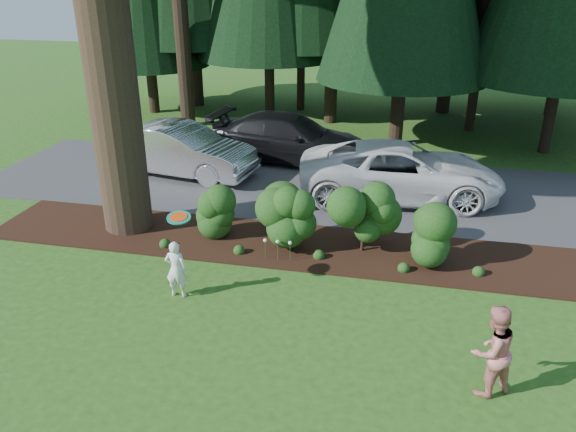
{
  "coord_description": "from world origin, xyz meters",
  "views": [
    {
      "loc": [
        2.43,
        -8.98,
        6.38
      ],
      "look_at": [
        -0.0,
        2.18,
        1.3
      ],
      "focal_mm": 35.0,
      "sensor_mm": 36.0,
      "label": 1
    }
  ],
  "objects_px": {
    "frisbee": "(179,217)",
    "child": "(176,269)",
    "car_white_suv": "(401,171)",
    "adult": "(492,351)",
    "car_silver_wagon": "(180,150)",
    "car_dark_suv": "(290,138)"
  },
  "relations": [
    {
      "from": "frisbee",
      "to": "car_silver_wagon",
      "type": "bearing_deg",
      "value": 112.56
    },
    {
      "from": "child",
      "to": "frisbee",
      "type": "height_order",
      "value": "frisbee"
    },
    {
      "from": "car_white_suv",
      "to": "frisbee",
      "type": "xyz_separation_m",
      "value": [
        -4.24,
        -6.47,
        0.93
      ]
    },
    {
      "from": "car_white_suv",
      "to": "adult",
      "type": "xyz_separation_m",
      "value": [
        1.71,
        -8.23,
        -0.05
      ]
    },
    {
      "from": "car_silver_wagon",
      "to": "frisbee",
      "type": "relative_size",
      "value": 10.32
    },
    {
      "from": "car_silver_wagon",
      "to": "frisbee",
      "type": "bearing_deg",
      "value": -147.95
    },
    {
      "from": "car_silver_wagon",
      "to": "child",
      "type": "bearing_deg",
      "value": -149.02
    },
    {
      "from": "car_white_suv",
      "to": "car_dark_suv",
      "type": "height_order",
      "value": "car_white_suv"
    },
    {
      "from": "adult",
      "to": "car_silver_wagon",
      "type": "bearing_deg",
      "value": -78.35
    },
    {
      "from": "car_dark_suv",
      "to": "child",
      "type": "xyz_separation_m",
      "value": [
        -0.41,
        -9.32,
        -0.21
      ]
    },
    {
      "from": "car_silver_wagon",
      "to": "adult",
      "type": "distance_m",
      "value": 12.5
    },
    {
      "from": "adult",
      "to": "frisbee",
      "type": "relative_size",
      "value": 3.29
    },
    {
      "from": "frisbee",
      "to": "car_white_suv",
      "type": "bearing_deg",
      "value": 56.75
    },
    {
      "from": "car_dark_suv",
      "to": "frisbee",
      "type": "distance_m",
      "value": 9.28
    },
    {
      "from": "car_white_suv",
      "to": "car_dark_suv",
      "type": "bearing_deg",
      "value": 48.52
    },
    {
      "from": "adult",
      "to": "car_dark_suv",
      "type": "bearing_deg",
      "value": -96.35
    },
    {
      "from": "frisbee",
      "to": "child",
      "type": "bearing_deg",
      "value": -143.89
    },
    {
      "from": "car_dark_suv",
      "to": "frisbee",
      "type": "xyz_separation_m",
      "value": [
        -0.29,
        -9.23,
        0.94
      ]
    },
    {
      "from": "child",
      "to": "adult",
      "type": "relative_size",
      "value": 0.79
    },
    {
      "from": "car_silver_wagon",
      "to": "car_dark_suv",
      "type": "bearing_deg",
      "value": -46.16
    },
    {
      "from": "car_dark_suv",
      "to": "child",
      "type": "bearing_deg",
      "value": -176.19
    },
    {
      "from": "car_white_suv",
      "to": "frisbee",
      "type": "distance_m",
      "value": 7.79
    }
  ]
}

